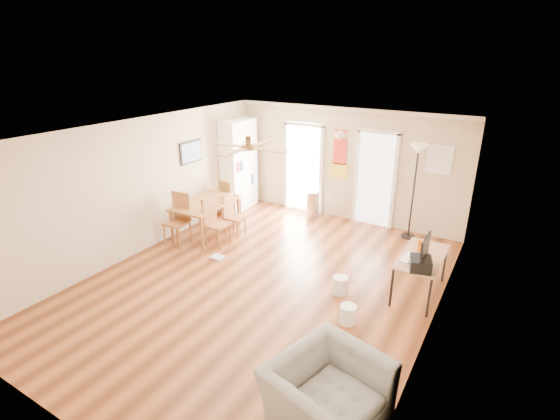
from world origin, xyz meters
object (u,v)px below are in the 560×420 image
Objects in this scene: dining_chair_right_a at (235,215)px; dining_chair_near at (176,220)px; dining_table at (207,218)px; wastebasket_b at (348,314)px; computer_desk at (420,275)px; dining_chair_right_b at (217,222)px; dining_chair_far at (231,198)px; bookshelf at (239,165)px; printer at (421,264)px; wastebasket_a at (340,285)px; trash_can at (312,204)px; torchiere_lamp at (413,192)px; armchair at (327,395)px.

dining_chair_right_a is 1.23m from dining_chair_near.
dining_chair_near is at bearing -106.86° from dining_table.
dining_chair_near is 4.13m from wastebasket_b.
dining_chair_right_b is at bearing -176.33° from computer_desk.
bookshelf is at bearing -65.97° from dining_chair_far.
wastebasket_b is at bearing -147.05° from printer.
dining_chair_near is at bearing 165.82° from printer.
dining_chair_right_b reaches higher than wastebasket_a.
dining_table is 2.26× the size of trash_can.
dining_chair_far is 1.96m from trash_can.
computer_desk is at bearing 30.96° from wastebasket_a.
dining_chair_right_a is 3.07× the size of wastebasket_a.
trash_can is at bearing -179.36° from torchiere_lamp.
bookshelf reaches higher than dining_chair_near.
printer is at bearing -81.29° from computer_desk.
printer is at bearing -32.74° from bookshelf.
dining_table is 1.15× the size of computer_desk.
dining_chair_near is 4.91m from torchiere_lamp.
dining_chair_right_a is 3.06m from wastebasket_a.
torchiere_lamp reaches higher than wastebasket_a.
bookshelf is at bearing 22.80° from dining_chair_right_b.
wastebasket_b is at bearing -120.51° from dining_chair_right_a.
bookshelf reaches higher than wastebasket_b.
torchiere_lamp is 7.18× the size of wastebasket_b.
bookshelf is 5.45m from printer.
wastebasket_b is (3.29, -1.08, -0.36)m from dining_chair_right_b.
bookshelf reaches higher than dining_table.
bookshelf is 7.56× the size of wastebasket_a.
dining_chair_right_a is at bearing 152.97° from wastebasket_b.
trash_can is at bearing -23.87° from dining_chair_right_b.
torchiere_lamp is at bearing 81.98° from wastebasket_a.
dining_chair_near reaches higher than computer_desk.
dining_chair_far is at bearing 38.47° from dining_chair_right_a.
bookshelf is 1.90m from dining_table.
dining_chair_far is 3.13× the size of wastebasket_a.
dining_chair_far is 0.72× the size of computer_desk.
computer_desk is at bearing -71.67° from torchiere_lamp.
bookshelf is 1.10× the size of torchiere_lamp.
dining_chair_far is 0.45× the size of torchiere_lamp.
bookshelf is 5.31m from wastebasket_b.
dining_chair_right_a is 0.77× the size of armchair.
dining_table is 1.47× the size of dining_chair_right_b.
bookshelf is 2.21× the size of dining_chair_right_b.
dining_chair_right_b is at bearing -112.52° from trash_can.
wastebasket_a is at bearing -5.86° from dining_chair_near.
dining_chair_right_a reaches higher than wastebasket_a.
dining_table is 1.40× the size of dining_chair_near.
dining_chair_right_a is 0.98× the size of dining_chair_far.
wastebasket_a is at bearing -41.17° from bookshelf.
trash_can is 3.67m from computer_desk.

